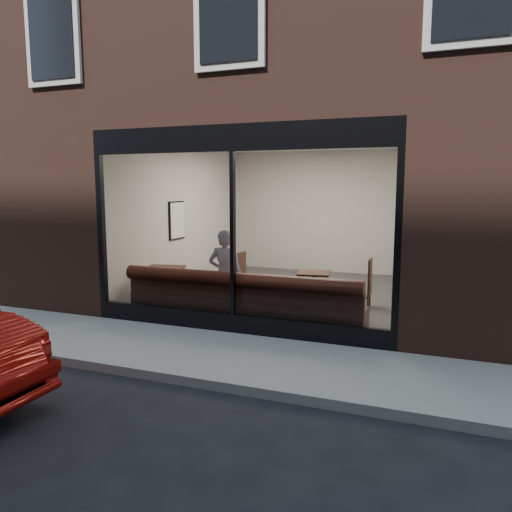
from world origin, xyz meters
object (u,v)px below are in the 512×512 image
at_px(cafe_table_right, 314,273).
at_px(cafe_chair_right, 359,295).
at_px(person, 225,275).
at_px(cafe_table_left, 163,269).
at_px(banquette, 243,313).
at_px(cafe_chair_left, 233,286).

bearing_deg(cafe_table_right, cafe_chair_right, 46.14).
xyz_separation_m(person, cafe_chair_right, (1.97, 1.73, -0.55)).
height_order(cafe_table_right, cafe_chair_right, cafe_table_right).
xyz_separation_m(cafe_table_left, cafe_table_right, (2.78, 0.56, 0.00)).
distance_m(cafe_table_right, cafe_chair_right, 1.12).
bearing_deg(cafe_table_left, banquette, -18.55).
height_order(cafe_table_left, cafe_chair_right, cafe_table_left).
bearing_deg(cafe_chair_left, cafe_chair_right, -175.02).
height_order(banquette, cafe_chair_right, banquette).
relative_size(banquette, cafe_chair_right, 10.14).
height_order(cafe_table_left, cafe_table_right, cafe_table_left).
distance_m(banquette, cafe_table_right, 1.57).
height_order(banquette, cafe_table_right, cafe_table_right).
bearing_deg(banquette, person, 154.42).
relative_size(cafe_table_left, cafe_chair_right, 1.77).
xyz_separation_m(banquette, cafe_table_right, (0.87, 1.20, 0.52)).
bearing_deg(cafe_chair_right, cafe_table_left, 18.00).
relative_size(banquette, person, 2.54).
xyz_separation_m(banquette, cafe_table_left, (-1.91, 0.64, 0.52)).
relative_size(banquette, cafe_table_left, 5.72).
bearing_deg(cafe_table_right, person, -141.88).
bearing_deg(cafe_chair_left, cafe_table_right, 164.25).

